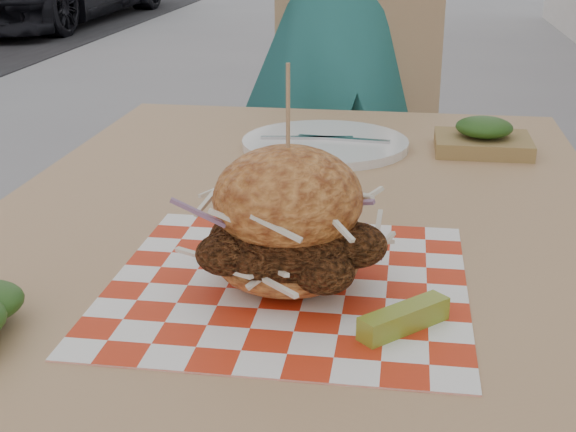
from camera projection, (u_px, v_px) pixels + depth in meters
name	position (u px, v px, depth m)	size (l,w,h in m)	color
diner	(339.00, 32.00, 2.04)	(0.60, 0.40, 1.66)	#297775
patio_table	(298.00, 274.00, 1.03)	(0.80, 1.20, 0.75)	tan
patio_chair	(352.00, 151.00, 2.01)	(0.42, 0.43, 0.95)	tan
paper_liner	(288.00, 284.00, 0.82)	(0.36, 0.36, 0.00)	red
sandwich	(288.00, 226.00, 0.79)	(0.20, 0.20, 0.22)	#D5843C
pickle_spear	(404.00, 318.00, 0.72)	(0.10, 0.02, 0.02)	olive
place_setting	(325.00, 144.00, 1.30)	(0.27, 0.27, 0.02)	white
kraft_tray	(483.00, 138.00, 1.28)	(0.15, 0.12, 0.06)	olive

